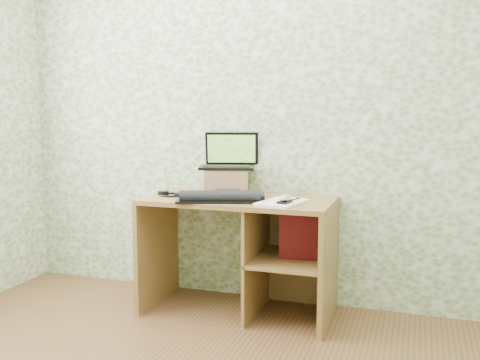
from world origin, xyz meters
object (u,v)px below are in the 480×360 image
(laptop, at_px, (229,160))
(desk, at_px, (251,239))
(riser, at_px, (227,181))
(keyboard, at_px, (224,197))
(notepad, at_px, (282,202))

(laptop, bearing_deg, desk, -52.70)
(riser, xyz_separation_m, keyboard, (0.08, -0.28, -0.06))
(keyboard, relative_size, notepad, 1.69)
(keyboard, height_order, notepad, keyboard)
(notepad, bearing_deg, laptop, 159.10)
(desk, height_order, notepad, notepad)
(desk, distance_m, notepad, 0.39)
(laptop, distance_m, notepad, 0.58)
(desk, relative_size, riser, 4.23)
(desk, distance_m, riser, 0.43)
(riser, relative_size, keyboard, 0.53)
(keyboard, bearing_deg, laptop, 86.94)
(riser, distance_m, laptop, 0.15)
(keyboard, xyz_separation_m, notepad, (0.37, 0.02, -0.02))
(riser, height_order, laptop, laptop)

